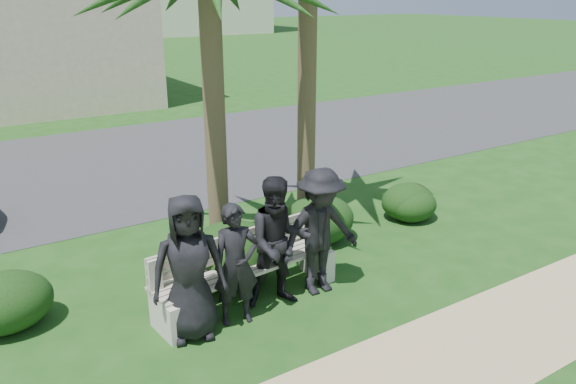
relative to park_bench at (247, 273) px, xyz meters
name	(u,v)px	position (x,y,z in m)	size (l,w,h in m)	color
ground	(337,297)	(1.08, -0.60, -0.41)	(160.00, 160.00, 0.00)	#174413
footpath	(435,366)	(1.08, -2.40, -0.41)	(30.00, 1.60, 0.01)	tan
asphalt_street	(143,160)	(1.08, 7.40, -0.41)	(160.00, 8.00, 0.01)	#2D2D30
stucco_bldg_right	(15,1)	(0.08, 17.40, 3.25)	(8.40, 8.40, 7.30)	tan
park_bench	(247,273)	(0.00, 0.00, 0.00)	(2.67, 0.85, 0.92)	#A99F8E
man_a	(189,268)	(-0.96, -0.35, 0.50)	(0.89, 0.58, 1.82)	black
man_b	(236,265)	(-0.34, -0.37, 0.38)	(0.58, 0.38, 1.59)	black
man_c	(279,242)	(0.34, -0.28, 0.48)	(0.87, 0.68, 1.79)	black
man_d	(320,232)	(0.98, -0.31, 0.49)	(1.16, 0.67, 1.80)	black
hedge_a	(4,301)	(-2.84, 1.05, -0.04)	(1.16, 0.96, 0.75)	black
hedge_b	(231,253)	(0.06, 0.57, 0.06)	(1.44, 1.19, 0.94)	black
hedge_c	(217,260)	(-0.09, 0.74, -0.09)	(1.00, 0.82, 0.65)	black
hedge_d	(319,219)	(1.95, 1.06, 0.00)	(1.26, 1.04, 0.82)	black
hedge_e	(413,204)	(3.96, 0.89, -0.11)	(0.93, 0.77, 0.61)	black
hedge_f	(408,200)	(3.96, 1.03, -0.07)	(1.05, 0.86, 0.68)	black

